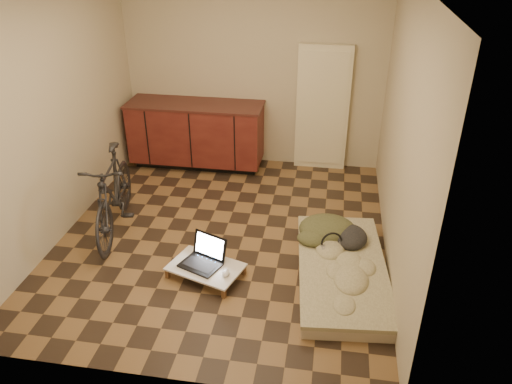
% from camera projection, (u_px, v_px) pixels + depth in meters
% --- Properties ---
extents(room_shell, '(3.50, 4.00, 2.60)m').
position_uv_depth(room_shell, '(220.00, 125.00, 4.92)').
color(room_shell, brown).
rests_on(room_shell, ground).
extents(cabinets, '(1.84, 0.62, 0.91)m').
position_uv_depth(cabinets, '(197.00, 134.00, 6.90)').
color(cabinets, black).
rests_on(cabinets, ground).
extents(appliance_panel, '(0.70, 0.10, 1.70)m').
position_uv_depth(appliance_panel, '(322.00, 109.00, 6.68)').
color(appliance_panel, '#F3EAC0').
rests_on(appliance_panel, ground).
extents(bicycle, '(0.75, 1.65, 1.03)m').
position_uv_depth(bicycle, '(113.00, 189.00, 5.40)').
color(bicycle, black).
rests_on(bicycle, ground).
extents(futon, '(1.00, 1.81, 0.15)m').
position_uv_depth(futon, '(342.00, 270.00, 4.86)').
color(futon, '#C1B39A').
rests_on(futon, ground).
extents(clothing_pile, '(0.69, 0.59, 0.26)m').
position_uv_depth(clothing_pile, '(334.00, 225.00, 5.20)').
color(clothing_pile, '#404327').
rests_on(clothing_pile, futon).
extents(headphones, '(0.32, 0.31, 0.17)m').
position_uv_depth(headphones, '(332.00, 242.00, 5.01)').
color(headphones, black).
rests_on(headphones, futon).
extents(lap_desk, '(0.80, 0.64, 0.12)m').
position_uv_depth(lap_desk, '(206.00, 267.00, 4.86)').
color(lap_desk, brown).
rests_on(lap_desk, ground).
extents(laptop, '(0.47, 0.45, 0.26)m').
position_uv_depth(laptop, '(204.00, 258.00, 4.88)').
color(laptop, black).
rests_on(laptop, lap_desk).
extents(mouse, '(0.08, 0.12, 0.04)m').
position_uv_depth(mouse, '(226.00, 273.00, 4.73)').
color(mouse, silver).
rests_on(mouse, lap_desk).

